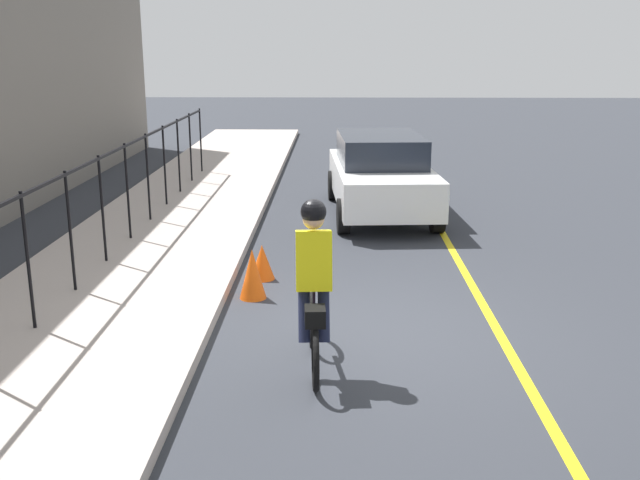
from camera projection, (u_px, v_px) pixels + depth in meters
name	position (u px, v px, depth m)	size (l,w,h in m)	color
ground_plane	(364.00, 331.00, 8.66)	(80.00, 80.00, 0.00)	#303239
lane_line_centre	(498.00, 332.00, 8.63)	(36.00, 0.12, 0.01)	yellow
sidewalk	(80.00, 323.00, 8.72)	(40.00, 3.20, 0.15)	#B4A79E
iron_fence	(68.00, 207.00, 9.38)	(18.85, 0.04, 1.60)	black
cyclist_lead	(314.00, 288.00, 7.39)	(1.71, 0.38, 1.83)	black
parked_sedan_rear	(380.00, 173.00, 14.47)	(4.51, 2.15, 1.58)	white
traffic_cone_near	(253.00, 274.00, 9.71)	(0.36, 0.36, 0.68)	#F35710
traffic_cone_far	(262.00, 262.00, 10.53)	(0.36, 0.36, 0.51)	#F8560E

